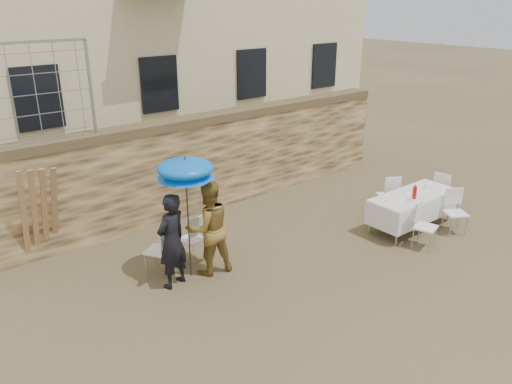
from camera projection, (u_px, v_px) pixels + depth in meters
ground at (323, 321)px, 7.79m from camera, size 80.00×80.00×0.00m
stone_wall at (163, 173)px, 11.03m from camera, size 13.00×0.50×2.20m
chain_link_fence at (0, 98)px, 8.57m from camera, size 3.20×0.06×1.80m
man_suit at (172, 241)px, 8.47m from camera, size 0.72×0.58×1.71m
woman_dress at (209, 228)px, 8.90m from camera, size 0.96×0.81×1.77m
umbrella at (186, 172)px, 8.37m from camera, size 1.01×1.01×2.10m
couple_chair_left at (158, 249)px, 9.01m from camera, size 0.66×0.66×0.96m
couple_chair_right at (191, 238)px, 9.42m from camera, size 0.55×0.55×0.96m
banquet_table at (413, 196)px, 10.71m from camera, size 2.10×0.85×0.78m
soda_bottle at (414, 193)px, 10.42m from camera, size 0.09×0.09×0.26m
table_chair_front_left at (426, 226)px, 9.91m from camera, size 0.59×0.59×0.96m
table_chair_front_right at (456, 212)px, 10.55m from camera, size 0.66×0.66×0.96m
table_chair_back at (388, 194)px, 11.50m from camera, size 0.64×0.64×0.96m
table_chair_side at (444, 191)px, 11.69m from camera, size 0.52×0.52×0.96m
wood_planks at (41, 214)px, 9.16m from camera, size 0.70×0.20×2.00m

